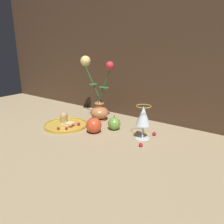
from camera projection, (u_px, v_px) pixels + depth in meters
name	position (u px, v px, depth m)	size (l,w,h in m)	color
ground_plane	(111.00, 130.00, 1.11)	(2.40, 2.40, 0.00)	#9E8966
wall_back	(142.00, 9.00, 1.16)	(2.40, 0.04, 1.20)	#422D1E
vase	(98.00, 100.00, 1.24)	(0.25, 0.10, 0.36)	#B77042
plate_with_pastries	(66.00, 124.00, 1.17)	(0.23, 0.23, 0.07)	gold
wine_glass	(144.00, 117.00, 0.98)	(0.07, 0.07, 0.16)	silver
apple_beside_vase	(114.00, 124.00, 1.11)	(0.06, 0.06, 0.08)	#669938
apple_near_glass	(94.00, 125.00, 1.07)	(0.08, 0.08, 0.09)	#D14223
berry_near_plate	(99.00, 123.00, 1.19)	(0.02, 0.02, 0.02)	#AD192D
berry_front_center	(141.00, 145.00, 0.93)	(0.02, 0.02, 0.02)	#AD192D
berry_by_glass_stem	(154.00, 134.00, 1.04)	(0.02, 0.02, 0.02)	#AD192D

